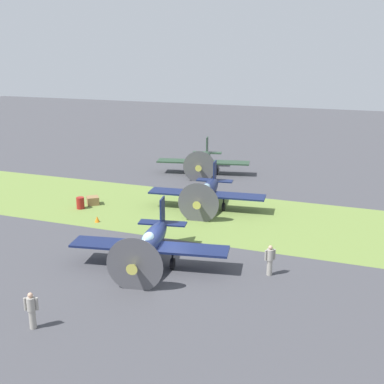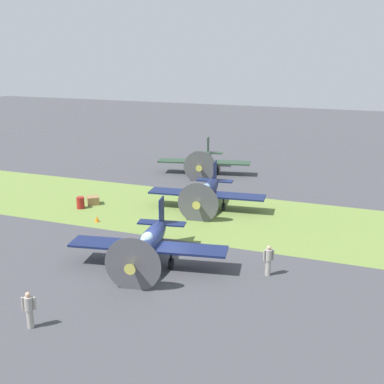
{
  "view_description": "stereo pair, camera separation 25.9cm",
  "coord_description": "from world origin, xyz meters",
  "px_view_note": "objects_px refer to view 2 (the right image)",
  "views": [
    {
      "loc": [
        -10.67,
        24.01,
        11.93
      ],
      "look_at": [
        2.12,
        -10.34,
        1.2
      ],
      "focal_mm": 46.16,
      "sensor_mm": 36.0,
      "label": 1
    },
    {
      "loc": [
        -10.92,
        23.92,
        11.93
      ],
      "look_at": [
        2.12,
        -10.34,
        1.2
      ],
      "focal_mm": 46.16,
      "sensor_mm": 36.0,
      "label": 2
    }
  ],
  "objects_px": {
    "airplane_trail": "(204,160)",
    "ground_crew_chief": "(268,260)",
    "ground_crew_mechanic": "(29,309)",
    "fuel_drum": "(81,203)",
    "airplane_wingman": "(207,192)",
    "runway_marker_cone": "(97,219)",
    "supply_crate": "(93,200)",
    "airplane_lead": "(149,243)"
  },
  "relations": [
    {
      "from": "airplane_trail",
      "to": "fuel_drum",
      "type": "relative_size",
      "value": 10.16
    },
    {
      "from": "airplane_lead",
      "to": "fuel_drum",
      "type": "bearing_deg",
      "value": -48.58
    },
    {
      "from": "ground_crew_chief",
      "to": "ground_crew_mechanic",
      "type": "bearing_deg",
      "value": -170.86
    },
    {
      "from": "runway_marker_cone",
      "to": "ground_crew_mechanic",
      "type": "bearing_deg",
      "value": 109.3
    },
    {
      "from": "airplane_trail",
      "to": "fuel_drum",
      "type": "xyz_separation_m",
      "value": [
        5.22,
        13.85,
        -0.9
      ]
    },
    {
      "from": "airplane_wingman",
      "to": "ground_crew_chief",
      "type": "bearing_deg",
      "value": 118.24
    },
    {
      "from": "ground_crew_chief",
      "to": "fuel_drum",
      "type": "height_order",
      "value": "ground_crew_chief"
    },
    {
      "from": "airplane_wingman",
      "to": "ground_crew_mechanic",
      "type": "height_order",
      "value": "airplane_wingman"
    },
    {
      "from": "runway_marker_cone",
      "to": "ground_crew_chief",
      "type": "bearing_deg",
      "value": 162.63
    },
    {
      "from": "ground_crew_chief",
      "to": "airplane_trail",
      "type": "bearing_deg",
      "value": 81.58
    },
    {
      "from": "airplane_wingman",
      "to": "ground_crew_chief",
      "type": "relative_size",
      "value": 5.22
    },
    {
      "from": "airplane_trail",
      "to": "ground_crew_chief",
      "type": "xyz_separation_m",
      "value": [
        -10.85,
        20.23,
        -0.44
      ]
    },
    {
      "from": "fuel_drum",
      "to": "airplane_wingman",
      "type": "bearing_deg",
      "value": -159.05
    },
    {
      "from": "airplane_wingman",
      "to": "runway_marker_cone",
      "type": "relative_size",
      "value": 20.52
    },
    {
      "from": "ground_crew_chief",
      "to": "runway_marker_cone",
      "type": "height_order",
      "value": "ground_crew_chief"
    },
    {
      "from": "supply_crate",
      "to": "ground_crew_chief",
      "type": "bearing_deg",
      "value": 154.15
    },
    {
      "from": "airplane_wingman",
      "to": "runway_marker_cone",
      "type": "distance_m",
      "value": 8.6
    },
    {
      "from": "airplane_trail",
      "to": "supply_crate",
      "type": "relative_size",
      "value": 10.16
    },
    {
      "from": "airplane_trail",
      "to": "supply_crate",
      "type": "height_order",
      "value": "airplane_trail"
    },
    {
      "from": "airplane_trail",
      "to": "runway_marker_cone",
      "type": "xyz_separation_m",
      "value": [
        2.42,
        16.08,
        -1.13
      ]
    },
    {
      "from": "airplane_trail",
      "to": "runway_marker_cone",
      "type": "bearing_deg",
      "value": 69.62
    },
    {
      "from": "airplane_lead",
      "to": "ground_crew_chief",
      "type": "distance_m",
      "value": 6.74
    },
    {
      "from": "airplane_lead",
      "to": "airplane_trail",
      "type": "bearing_deg",
      "value": -89.12
    },
    {
      "from": "airplane_lead",
      "to": "airplane_wingman",
      "type": "distance_m",
      "value": 10.94
    },
    {
      "from": "airplane_lead",
      "to": "airplane_trail",
      "type": "height_order",
      "value": "airplane_trail"
    },
    {
      "from": "runway_marker_cone",
      "to": "fuel_drum",
      "type": "bearing_deg",
      "value": -38.53
    },
    {
      "from": "supply_crate",
      "to": "airplane_trail",
      "type": "bearing_deg",
      "value": -111.17
    },
    {
      "from": "airplane_wingman",
      "to": "fuel_drum",
      "type": "xyz_separation_m",
      "value": [
        9.13,
        3.49,
        -0.89
      ]
    },
    {
      "from": "airplane_wingman",
      "to": "supply_crate",
      "type": "bearing_deg",
      "value": 7.51
    },
    {
      "from": "ground_crew_mechanic",
      "to": "supply_crate",
      "type": "height_order",
      "value": "ground_crew_mechanic"
    },
    {
      "from": "airplane_trail",
      "to": "runway_marker_cone",
      "type": "height_order",
      "value": "airplane_trail"
    },
    {
      "from": "airplane_lead",
      "to": "ground_crew_mechanic",
      "type": "bearing_deg",
      "value": 65.09
    },
    {
      "from": "supply_crate",
      "to": "runway_marker_cone",
      "type": "bearing_deg",
      "value": 125.34
    },
    {
      "from": "airplane_trail",
      "to": "airplane_lead",
      "type": "bearing_deg",
      "value": 89.36
    },
    {
      "from": "fuel_drum",
      "to": "ground_crew_mechanic",
      "type": "bearing_deg",
      "value": 115.75
    },
    {
      "from": "ground_crew_mechanic",
      "to": "fuel_drum",
      "type": "relative_size",
      "value": 1.92
    },
    {
      "from": "airplane_lead",
      "to": "airplane_wingman",
      "type": "bearing_deg",
      "value": -98.71
    },
    {
      "from": "ground_crew_mechanic",
      "to": "supply_crate",
      "type": "bearing_deg",
      "value": 89.4
    },
    {
      "from": "airplane_trail",
      "to": "fuel_drum",
      "type": "distance_m",
      "value": 14.82
    },
    {
      "from": "ground_crew_chief",
      "to": "ground_crew_mechanic",
      "type": "distance_m",
      "value": 12.45
    },
    {
      "from": "ground_crew_mechanic",
      "to": "runway_marker_cone",
      "type": "distance_m",
      "value": 13.87
    },
    {
      "from": "airplane_trail",
      "to": "airplane_wingman",
      "type": "bearing_deg",
      "value": 98.84
    }
  ]
}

